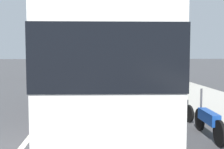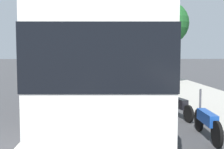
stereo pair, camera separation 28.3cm
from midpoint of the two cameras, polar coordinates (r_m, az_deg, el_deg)
The scene contains 9 objects.
sidewalk_curb at distance 17.01m, azimuth 16.40°, elevation -3.42°, with size 110.00×3.60×0.14m, color #B2ADA3.
lane_divider_line at distance 16.25m, azimuth -8.94°, elevation -3.89°, with size 110.00×0.16×0.01m, color silver.
coach_bus at distance 10.04m, azimuth -0.51°, elevation 1.81°, with size 11.38×2.97×3.28m.
motorcycle_nearest_curb at distance 8.13m, azimuth 19.85°, elevation -9.02°, with size 2.14×0.29×1.28m.
motorcycle_far_end at distance 10.50m, azimuth 13.83°, elevation -5.95°, with size 2.25×0.57×1.24m.
car_oncoming at distance 39.66m, azimuth -0.90°, elevation 2.02°, with size 4.43×1.97×1.44m.
car_far_distant at distance 26.12m, azimuth -12.37°, elevation 0.76°, with size 4.04×1.83×1.51m.
roadside_tree_mid_block at distance 20.59m, azimuth 11.63°, elevation 10.19°, with size 3.07×3.07×6.00m.
utility_pole at distance 22.14m, azimuth 11.05°, elevation 6.21°, with size 0.31×0.31×6.13m, color slate.
Camera 2 is at (-5.98, -2.06, 2.32)m, focal length 44.58 mm.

